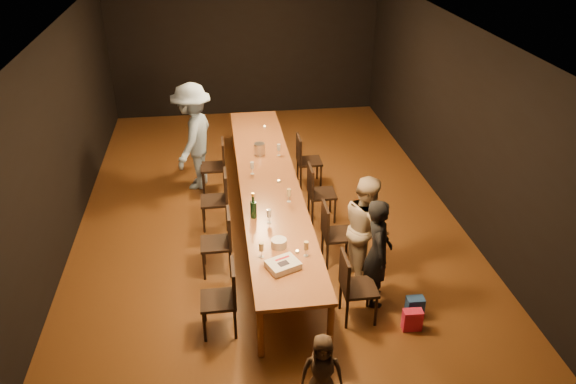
{
  "coord_description": "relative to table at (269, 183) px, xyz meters",
  "views": [
    {
      "loc": [
        -0.73,
        -7.65,
        4.74
      ],
      "look_at": [
        0.19,
        -0.87,
        1.0
      ],
      "focal_mm": 35.0,
      "sensor_mm": 36.0,
      "label": 1
    }
  ],
  "objects": [
    {
      "name": "chair_right_2",
      "position": [
        0.85,
        0.0,
        -0.24
      ],
      "size": [
        0.42,
        0.42,
        0.93
      ],
      "primitive_type": null,
      "rotation": [
        0.0,
        0.0,
        -1.57
      ],
      "color": "black",
      "rests_on": "ground"
    },
    {
      "name": "plate_stack",
      "position": [
        -0.06,
        -1.83,
        0.1
      ],
      "size": [
        0.22,
        0.22,
        0.11
      ],
      "primitive_type": "cylinder",
      "rotation": [
        0.0,
        0.0,
        -0.11
      ],
      "color": "white",
      "rests_on": "table"
    },
    {
      "name": "wineglass_1",
      "position": [
        0.25,
        -2.07,
        0.15
      ],
      "size": [
        0.06,
        0.06,
        0.21
      ],
      "primitive_type": null,
      "color": "beige",
      "rests_on": "table"
    },
    {
      "name": "chair_right_3",
      "position": [
        0.85,
        1.2,
        -0.24
      ],
      "size": [
        0.42,
        0.42,
        0.93
      ],
      "primitive_type": null,
      "rotation": [
        0.0,
        0.0,
        -1.57
      ],
      "color": "black",
      "rests_on": "ground"
    },
    {
      "name": "table",
      "position": [
        0.0,
        0.0,
        0.0
      ],
      "size": [
        0.9,
        6.0,
        0.75
      ],
      "color": "brown",
      "rests_on": "ground"
    },
    {
      "name": "gift_bag_blue",
      "position": [
        1.57,
        -2.47,
        -0.57
      ],
      "size": [
        0.22,
        0.15,
        0.27
      ],
      "primitive_type": "cube",
      "rotation": [
        0.0,
        0.0,
        -0.02
      ],
      "color": "#214892",
      "rests_on": "ground"
    },
    {
      "name": "tealight_far",
      "position": [
        0.15,
        2.13,
        0.06
      ],
      "size": [
        0.05,
        0.05,
        0.03
      ],
      "primitive_type": "cylinder",
      "color": "#B2B7B2",
      "rests_on": "table"
    },
    {
      "name": "birthday_cake",
      "position": [
        -0.06,
        -2.27,
        0.09
      ],
      "size": [
        0.45,
        0.41,
        0.09
      ],
      "rotation": [
        0.0,
        0.0,
        0.4
      ],
      "color": "white",
      "rests_on": "table"
    },
    {
      "name": "room_shell",
      "position": [
        0.0,
        0.0,
        1.38
      ],
      "size": [
        6.04,
        10.04,
        3.02
      ],
      "color": "black",
      "rests_on": "ground"
    },
    {
      "name": "ground",
      "position": [
        0.0,
        0.0,
        -0.7
      ],
      "size": [
        10.0,
        10.0,
        0.0
      ],
      "primitive_type": "plane",
      "color": "#462311",
      "rests_on": "ground"
    },
    {
      "name": "chair_right_0",
      "position": [
        0.85,
        -2.4,
        -0.24
      ],
      "size": [
        0.42,
        0.42,
        0.93
      ],
      "primitive_type": null,
      "rotation": [
        0.0,
        0.0,
        -1.57
      ],
      "color": "black",
      "rests_on": "ground"
    },
    {
      "name": "ice_bucket",
      "position": [
        -0.05,
        0.97,
        0.15
      ],
      "size": [
        0.24,
        0.24,
        0.2
      ],
      "primitive_type": "cylinder",
      "rotation": [
        0.0,
        0.0,
        -0.43
      ],
      "color": "#A9A9AD",
      "rests_on": "table"
    },
    {
      "name": "woman_tan",
      "position": [
        1.15,
        -1.52,
        0.05
      ],
      "size": [
        0.6,
        0.75,
        1.5
      ],
      "primitive_type": "imported",
      "rotation": [
        0.0,
        0.0,
        1.62
      ],
      "color": "#BFAC8F",
      "rests_on": "ground"
    },
    {
      "name": "chair_left_1",
      "position": [
        -0.85,
        -1.2,
        -0.24
      ],
      "size": [
        0.42,
        0.42,
        0.93
      ],
      "primitive_type": null,
      "rotation": [
        0.0,
        0.0,
        1.57
      ],
      "color": "black",
      "rests_on": "ground"
    },
    {
      "name": "chair_right_1",
      "position": [
        0.85,
        -1.2,
        -0.24
      ],
      "size": [
        0.42,
        0.42,
        0.93
      ],
      "primitive_type": null,
      "rotation": [
        0.0,
        0.0,
        -1.57
      ],
      "color": "black",
      "rests_on": "ground"
    },
    {
      "name": "champagne_bottle",
      "position": [
        -0.32,
        -1.07,
        0.24
      ],
      "size": [
        0.11,
        0.11,
        0.38
      ],
      "primitive_type": null,
      "rotation": [
        0.0,
        0.0,
        0.24
      ],
      "color": "black",
      "rests_on": "table"
    },
    {
      "name": "woman_birthday",
      "position": [
        1.15,
        -2.09,
        0.03
      ],
      "size": [
        0.43,
        0.58,
        1.47
      ],
      "primitive_type": "imported",
      "rotation": [
        0.0,
        0.0,
        1.42
      ],
      "color": "black",
      "rests_on": "ground"
    },
    {
      "name": "child",
      "position": [
        0.15,
        -3.65,
        -0.25
      ],
      "size": [
        0.48,
        0.35,
        0.9
      ],
      "primitive_type": "imported",
      "rotation": [
        0.0,
        0.0,
        -0.15
      ],
      "color": "#443326",
      "rests_on": "ground"
    },
    {
      "name": "chair_left_0",
      "position": [
        -0.85,
        -2.4,
        -0.24
      ],
      "size": [
        0.42,
        0.42,
        0.93
      ],
      "primitive_type": null,
      "rotation": [
        0.0,
        0.0,
        1.57
      ],
      "color": "black",
      "rests_on": "ground"
    },
    {
      "name": "wineglass_2",
      "position": [
        -0.12,
        -1.24,
        0.15
      ],
      "size": [
        0.06,
        0.06,
        0.21
      ],
      "primitive_type": null,
      "color": "silver",
      "rests_on": "table"
    },
    {
      "name": "wineglass_4",
      "position": [
        -0.23,
        0.25,
        0.15
      ],
      "size": [
        0.06,
        0.06,
        0.21
      ],
      "primitive_type": null,
      "color": "silver",
      "rests_on": "table"
    },
    {
      "name": "gift_bag_red",
      "position": [
        1.45,
        -2.7,
        -0.56
      ],
      "size": [
        0.24,
        0.14,
        0.28
      ],
      "primitive_type": "cube",
      "rotation": [
        0.0,
        0.0,
        -0.05
      ],
      "color": "#DD2148",
      "rests_on": "ground"
    },
    {
      "name": "wineglass_0",
      "position": [
        -0.3,
        -2.02,
        0.15
      ],
      "size": [
        0.06,
        0.06,
        0.21
      ],
      "primitive_type": null,
      "color": "beige",
      "rests_on": "table"
    },
    {
      "name": "man_blue",
      "position": [
        -1.15,
        1.42,
        0.24
      ],
      "size": [
        1.04,
        1.37,
        1.88
      ],
      "primitive_type": "imported",
      "rotation": [
        0.0,
        0.0,
        -1.88
      ],
      "color": "#85A5CD",
      "rests_on": "ground"
    },
    {
      "name": "chair_left_2",
      "position": [
        -0.85,
        0.0,
        -0.24
      ],
      "size": [
        0.42,
        0.42,
        0.93
      ],
      "primitive_type": null,
      "rotation": [
        0.0,
        0.0,
        1.57
      ],
      "color": "black",
      "rests_on": "ground"
    },
    {
      "name": "chair_left_3",
      "position": [
        -0.85,
        1.2,
        -0.24
      ],
      "size": [
        0.42,
        0.42,
        0.93
      ],
      "primitive_type": null,
      "rotation": [
        0.0,
        0.0,
        1.57
      ],
      "color": "black",
      "rests_on": "ground"
    },
    {
      "name": "wineglass_3",
      "position": [
        0.22,
        -0.7,
        0.15
      ],
      "size": [
        0.06,
        0.06,
        0.21
      ],
      "primitive_type": null,
      "color": "beige",
      "rests_on": "table"
    },
    {
      "name": "tealight_near",
      "position": [
        0.15,
        -1.99,
        0.06
      ],
      "size": [
        0.05,
        0.05,
        0.03
      ],
      "primitive_type": "cylinder",
      "color": "#B2B7B2",
      "rests_on": "table"
    },
    {
      "name": "wineglass_5",
      "position": [
        0.27,
        0.87,
        0.15
      ],
      "size": [
        0.06,
        0.06,
        0.21
      ],
      "primitive_type": null,
      "color": "silver",
      "rests_on": "table"
    },
    {
      "name": "tealight_mid",
      "position": [
        0.15,
        -0.09,
        0.06
      ],
      "size": [
        0.05,
        0.05,
        0.03
      ],
      "primitive_type": "cylinder",
      "color": "#B2B7B2",
      "rests_on": "table"
    }
  ]
}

